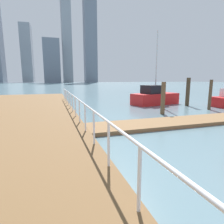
# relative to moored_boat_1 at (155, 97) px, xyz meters

# --- Properties ---
(ground_plane) EXTENTS (300.00, 300.00, 0.00)m
(ground_plane) POSITION_rel_moored_boat_1_xyz_m (-5.15, 1.51, -0.73)
(ground_plane) COLOR slate
(floating_dock) EXTENTS (10.69, 2.00, 0.18)m
(floating_dock) POSITION_rel_moored_boat_1_xyz_m (-3.30, -7.48, -0.64)
(floating_dock) COLOR olive
(floating_dock) RESTS_ON ground_plane
(boardwalk_railing) EXTENTS (0.06, 26.81, 1.08)m
(boardwalk_railing) POSITION_rel_moored_boat_1_xyz_m (-8.30, -9.54, 0.50)
(boardwalk_railing) COLOR white
(boardwalk_railing) RESTS_ON boardwalk
(dock_piling_1) EXTENTS (0.24, 0.24, 2.38)m
(dock_piling_1) POSITION_rel_moored_boat_1_xyz_m (2.50, -4.21, 0.46)
(dock_piling_1) COLOR brown
(dock_piling_1) RESTS_ON ground_plane
(dock_piling_3) EXTENTS (0.30, 0.30, 2.23)m
(dock_piling_3) POSITION_rel_moored_boat_1_xyz_m (-2.19, -4.76, 0.39)
(dock_piling_3) COLOR brown
(dock_piling_3) RESTS_ON ground_plane
(dock_piling_4) EXTENTS (0.34, 0.34, 2.55)m
(dock_piling_4) POSITION_rel_moored_boat_1_xyz_m (2.33, -1.84, 0.55)
(dock_piling_4) COLOR #473826
(dock_piling_4) RESTS_ON ground_plane
(moored_boat_1) EXTENTS (4.99, 2.91, 6.85)m
(moored_boat_1) POSITION_rel_moored_boat_1_xyz_m (0.00, 0.00, 0.00)
(moored_boat_1) COLOR red
(moored_boat_1) RESTS_ON ground_plane
(skyline_tower_1) EXTENTS (8.93, 12.28, 46.86)m
(skyline_tower_1) POSITION_rel_moored_boat_1_xyz_m (-27.82, 157.77, 22.70)
(skyline_tower_1) COLOR #8C939E
(skyline_tower_1) RESTS_ON ground_plane
(skyline_tower_2) EXTENTS (11.94, 11.66, 31.99)m
(skyline_tower_2) POSITION_rel_moored_boat_1_xyz_m (-8.67, 135.03, 15.27)
(skyline_tower_2) COLOR slate
(skyline_tower_2) RESTS_ON ground_plane
(skyline_tower_3) EXTENTS (7.32, 11.53, 66.29)m
(skyline_tower_3) POSITION_rel_moored_boat_1_xyz_m (3.53, 142.36, 32.42)
(skyline_tower_3) COLOR #8C939E
(skyline_tower_3) RESTS_ON ground_plane
(skyline_tower_4) EXTENTS (10.70, 12.55, 87.29)m
(skyline_tower_4) POSITION_rel_moored_boat_1_xyz_m (24.11, 150.01, 42.92)
(skyline_tower_4) COLOR slate
(skyline_tower_4) RESTS_ON ground_plane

